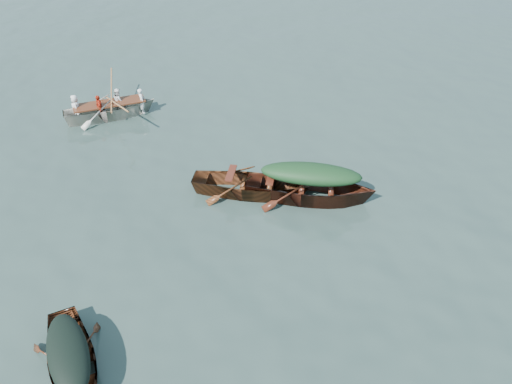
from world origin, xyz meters
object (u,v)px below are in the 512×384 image
dark_covered_boat (75,373)px  green_tarp_boat (309,200)px  open_wooden_boat (251,194)px  rowed_boat (112,117)px

dark_covered_boat → green_tarp_boat: size_ratio=0.72×
dark_covered_boat → open_wooden_boat: size_ratio=0.78×
rowed_boat → open_wooden_boat: bearing=-153.6°
green_tarp_boat → open_wooden_boat: size_ratio=1.08×
open_wooden_boat → rowed_boat: (-5.03, 4.45, 0.00)m
dark_covered_boat → rowed_boat: bearing=73.8°
green_tarp_boat → rowed_boat: bearing=62.6°
green_tarp_boat → rowed_boat: (-6.64, 4.67, 0.00)m
dark_covered_boat → rowed_boat: size_ratio=0.81×
dark_covered_boat → green_tarp_boat: green_tarp_boat is taller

